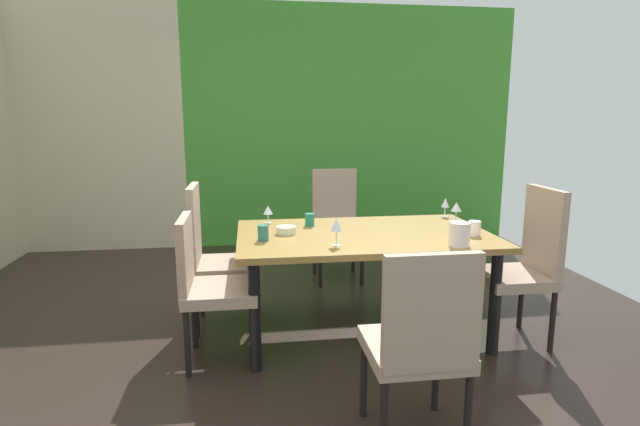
{
  "coord_description": "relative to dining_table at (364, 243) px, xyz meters",
  "views": [
    {
      "loc": [
        -0.28,
        -2.85,
        1.5
      ],
      "look_at": [
        0.19,
        0.45,
        0.85
      ],
      "focal_mm": 28.0,
      "sensor_mm": 36.0,
      "label": 1
    }
  ],
  "objects": [
    {
      "name": "chair_right_near",
      "position": [
        1.04,
        -0.27,
        -0.09
      ],
      "size": [
        0.44,
        0.44,
        1.04
      ],
      "rotation": [
        0.0,
        0.0,
        1.57
      ],
      "color": "tan",
      "rests_on": "ground_plane"
    },
    {
      "name": "wine_glass_front",
      "position": [
        -0.24,
        -0.31,
        0.2
      ],
      "size": [
        0.07,
        0.07,
        0.18
      ],
      "color": "silver",
      "rests_on": "dining_table"
    },
    {
      "name": "wine_glass_north",
      "position": [
        0.77,
        0.26,
        0.18
      ],
      "size": [
        0.08,
        0.08,
        0.15
      ],
      "color": "silver",
      "rests_on": "dining_table"
    },
    {
      "name": "ground_plane",
      "position": [
        -0.48,
        -0.37,
        -0.65
      ],
      "size": [
        5.72,
        6.1,
        0.02
      ],
      "primitive_type": "cube",
      "color": "black"
    },
    {
      "name": "chair_left_far",
      "position": [
        -1.04,
        0.27,
        -0.09
      ],
      "size": [
        0.45,
        0.44,
        1.03
      ],
      "rotation": [
        0.0,
        0.0,
        -1.57
      ],
      "color": "tan",
      "rests_on": "ground_plane"
    },
    {
      "name": "dining_table",
      "position": [
        0.0,
        0.0,
        0.0
      ],
      "size": [
        1.7,
        1.07,
        0.72
      ],
      "color": "olive",
      "rests_on": "ground_plane"
    },
    {
      "name": "chair_left_near",
      "position": [
        -1.03,
        -0.27,
        -0.13
      ],
      "size": [
        0.45,
        0.44,
        0.91
      ],
      "rotation": [
        0.0,
        0.0,
        -1.57
      ],
      "color": "tan",
      "rests_on": "ground_plane"
    },
    {
      "name": "serving_bowl_near_shelf",
      "position": [
        -0.53,
        0.04,
        0.1
      ],
      "size": [
        0.14,
        0.14,
        0.05
      ],
      "primitive_type": "cylinder",
      "color": "beige",
      "rests_on": "dining_table"
    },
    {
      "name": "chair_head_far",
      "position": [
        0.03,
        1.26,
        -0.1
      ],
      "size": [
        0.44,
        0.45,
        1.01
      ],
      "rotation": [
        0.0,
        0.0,
        3.14
      ],
      "color": "tan",
      "rests_on": "ground_plane"
    },
    {
      "name": "cup_south",
      "position": [
        -0.68,
        -0.12,
        0.13
      ],
      "size": [
        0.07,
        0.07,
        0.1
      ],
      "primitive_type": "cylinder",
      "color": "#2B6F5E",
      "rests_on": "dining_table"
    },
    {
      "name": "cup_rear",
      "position": [
        -0.34,
        0.27,
        0.12
      ],
      "size": [
        0.07,
        0.07,
        0.09
      ],
      "primitive_type": "cylinder",
      "color": "#217A5E",
      "rests_on": "dining_table"
    },
    {
      "name": "garden_window_panel",
      "position": [
        0.45,
        2.63,
        0.73
      ],
      "size": [
        3.85,
        0.1,
        2.75
      ],
      "primitive_type": "cube",
      "color": "#429330",
      "rests_on": "ground_plane"
    },
    {
      "name": "chair_head_near",
      "position": [
        -0.03,
        -1.25,
        -0.12
      ],
      "size": [
        0.44,
        0.44,
        0.95
      ],
      "color": "tan",
      "rests_on": "ground_plane"
    },
    {
      "name": "cup_corner",
      "position": [
        0.71,
        -0.18,
        0.12
      ],
      "size": [
        0.08,
        0.08,
        0.1
      ],
      "primitive_type": "cylinder",
      "color": "white",
      "rests_on": "dining_table"
    },
    {
      "name": "pitcher_west",
      "position": [
        0.5,
        -0.43,
        0.15
      ],
      "size": [
        0.14,
        0.13,
        0.15
      ],
      "color": "white",
      "rests_on": "dining_table"
    },
    {
      "name": "wine_glass_right",
      "position": [
        0.76,
        0.45,
        0.18
      ],
      "size": [
        0.06,
        0.06,
        0.15
      ],
      "color": "silver",
      "rests_on": "dining_table"
    },
    {
      "name": "wine_glass_center",
      "position": [
        -0.63,
        0.4,
        0.17
      ],
      "size": [
        0.07,
        0.07,
        0.13
      ],
      "color": "silver",
      "rests_on": "dining_table"
    },
    {
      "name": "back_panel_interior",
      "position": [
        -2.41,
        2.63,
        0.73
      ],
      "size": [
        1.87,
        0.1,
        2.75
      ],
      "primitive_type": "cube",
      "color": "beige",
      "rests_on": "ground_plane"
    }
  ]
}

